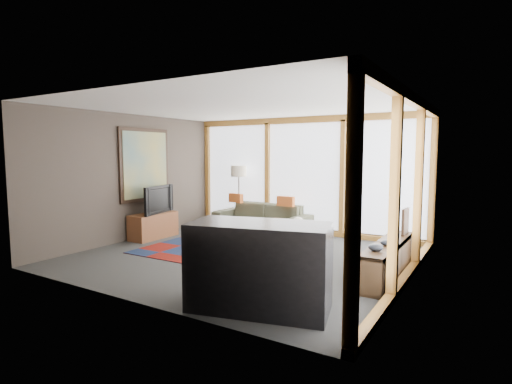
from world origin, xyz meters
The scene contains 17 objects.
ground centered at (0.00, 0.00, 0.00)m, with size 5.50×5.50×0.00m, color #2A2A28.
room_envelope centered at (0.49, 0.56, 1.54)m, with size 5.52×5.02×2.62m.
rug centered at (-0.54, 0.01, 0.01)m, with size 2.93×1.88×0.01m, color #65110B.
sofa centered at (-0.80, 1.95, 0.32)m, with size 2.22×0.87×0.65m, color #373A29.
pillow_left centered at (-1.48, 1.93, 0.75)m, with size 0.38×0.11×0.21m, color #B95722.
pillow_right centered at (-0.18, 1.95, 0.76)m, with size 0.39×0.12×0.22m, color #B95722.
floor_lamp centered at (-1.59, 2.22, 0.75)m, with size 0.38×0.38×1.50m, color black, non-canonical shape.
coffee_table centered at (0.53, 0.93, 0.22)m, with size 1.31×0.65×0.44m, color #361F13, non-canonical shape.
book_stack centered at (0.14, 0.96, 0.48)m, with size 0.23×0.29×0.10m, color brown.
vase centered at (0.60, 0.93, 0.53)m, with size 0.21×0.21×0.18m, color beige.
bookshelf centered at (2.43, 0.12, 0.25)m, with size 0.37×2.02×0.51m, color #361F13, non-canonical shape.
bowl_a centered at (2.39, -0.47, 0.55)m, with size 0.19×0.19×0.10m, color black.
bowl_b centered at (2.44, -0.07, 0.55)m, with size 0.16×0.16×0.08m, color black.
shelf_picture centered at (2.51, 0.84, 0.72)m, with size 0.04×0.32×0.43m, color black.
tv_console centered at (-2.47, 0.27, 0.27)m, with size 0.44×1.06×0.53m, color brown.
television centered at (-2.43, 0.29, 0.83)m, with size 1.02×0.13×0.59m, color black.
bar_counter centered at (1.43, -1.89, 0.51)m, with size 1.60×0.75×1.01m, color black.
Camera 1 is at (3.73, -5.75, 1.82)m, focal length 28.00 mm.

